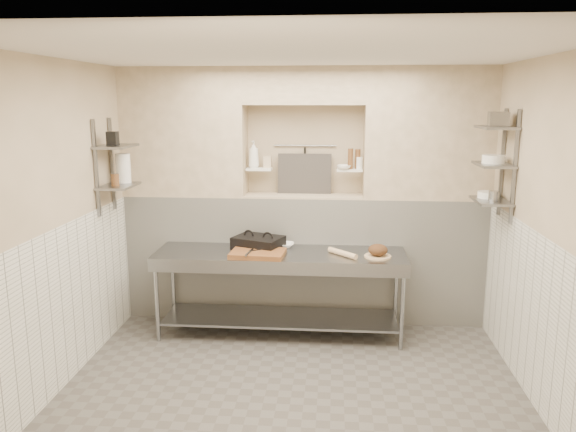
# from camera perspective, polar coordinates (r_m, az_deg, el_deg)

# --- Properties ---
(floor) EXTENTS (4.00, 3.90, 0.10)m
(floor) POSITION_cam_1_polar(r_m,az_deg,el_deg) (5.08, 0.40, -17.84)
(floor) COLOR #494541
(floor) RESTS_ON ground
(ceiling) EXTENTS (4.00, 3.90, 0.10)m
(ceiling) POSITION_cam_1_polar(r_m,az_deg,el_deg) (4.43, 0.45, 16.85)
(ceiling) COLOR silver
(ceiling) RESTS_ON ground
(wall_left) EXTENTS (0.10, 3.90, 2.80)m
(wall_left) POSITION_cam_1_polar(r_m,az_deg,el_deg) (5.11, -23.14, -1.13)
(wall_left) COLOR #C8B193
(wall_left) RESTS_ON ground
(wall_right) EXTENTS (0.10, 3.90, 2.80)m
(wall_right) POSITION_cam_1_polar(r_m,az_deg,el_deg) (4.84, 25.41, -2.01)
(wall_right) COLOR #C8B193
(wall_right) RESTS_ON ground
(wall_back) EXTENTS (4.00, 0.10, 2.80)m
(wall_back) POSITION_cam_1_polar(r_m,az_deg,el_deg) (6.50, 1.75, 2.38)
(wall_back) COLOR #C8B193
(wall_back) RESTS_ON ground
(wall_front) EXTENTS (4.00, 0.10, 2.80)m
(wall_front) POSITION_cam_1_polar(r_m,az_deg,el_deg) (2.64, -2.91, -11.80)
(wall_front) COLOR #C8B193
(wall_front) RESTS_ON ground
(backwall_lower) EXTENTS (4.00, 0.40, 1.40)m
(backwall_lower) POSITION_cam_1_polar(r_m,az_deg,el_deg) (6.41, 1.59, -4.17)
(backwall_lower) COLOR white
(backwall_lower) RESTS_ON floor
(alcove_sill) EXTENTS (1.30, 0.40, 0.02)m
(alcove_sill) POSITION_cam_1_polar(r_m,az_deg,el_deg) (6.25, 1.63, 2.10)
(alcove_sill) COLOR #C8B193
(alcove_sill) RESTS_ON backwall_lower
(backwall_pillar_left) EXTENTS (1.35, 0.40, 1.40)m
(backwall_pillar_left) POSITION_cam_1_polar(r_m,az_deg,el_deg) (6.38, -10.43, 8.35)
(backwall_pillar_left) COLOR #C8B193
(backwall_pillar_left) RESTS_ON backwall_lower
(backwall_pillar_right) EXTENTS (1.35, 0.40, 1.40)m
(backwall_pillar_right) POSITION_cam_1_polar(r_m,az_deg,el_deg) (6.24, 14.03, 8.13)
(backwall_pillar_right) COLOR #C8B193
(backwall_pillar_right) RESTS_ON backwall_lower
(backwall_header) EXTENTS (1.30, 0.40, 0.40)m
(backwall_header) POSITION_cam_1_polar(r_m,az_deg,el_deg) (6.16, 1.69, 13.08)
(backwall_header) COLOR #C8B193
(backwall_header) RESTS_ON backwall_lower
(wainscot_left) EXTENTS (0.02, 3.90, 1.40)m
(wainscot_left) POSITION_cam_1_polar(r_m,az_deg,el_deg) (5.28, -21.94, -8.58)
(wainscot_left) COLOR white
(wainscot_left) RESTS_ON floor
(wainscot_right) EXTENTS (0.02, 3.90, 1.40)m
(wainscot_right) POSITION_cam_1_polar(r_m,az_deg,el_deg) (5.02, 24.05, -9.79)
(wainscot_right) COLOR white
(wainscot_right) RESTS_ON floor
(alcove_shelf_left) EXTENTS (0.28, 0.16, 0.02)m
(alcove_shelf_left) POSITION_cam_1_polar(r_m,az_deg,el_deg) (6.25, -2.95, 4.78)
(alcove_shelf_left) COLOR white
(alcove_shelf_left) RESTS_ON backwall_lower
(alcove_shelf_right) EXTENTS (0.28, 0.16, 0.02)m
(alcove_shelf_right) POSITION_cam_1_polar(r_m,az_deg,el_deg) (6.20, 6.28, 4.67)
(alcove_shelf_right) COLOR white
(alcove_shelf_right) RESTS_ON backwall_lower
(utensil_rail) EXTENTS (0.70, 0.02, 0.02)m
(utensil_rail) POSITION_cam_1_polar(r_m,az_deg,el_deg) (6.35, 1.74, 7.17)
(utensil_rail) COLOR gray
(utensil_rail) RESTS_ON wall_back
(hanging_steel) EXTENTS (0.02, 0.02, 0.30)m
(hanging_steel) POSITION_cam_1_polar(r_m,az_deg,el_deg) (6.35, 1.72, 5.62)
(hanging_steel) COLOR black
(hanging_steel) RESTS_ON utensil_rail
(splash_panel) EXTENTS (0.60, 0.08, 0.45)m
(splash_panel) POSITION_cam_1_polar(r_m,az_deg,el_deg) (6.31, 1.69, 4.31)
(splash_panel) COLOR #383330
(splash_panel) RESTS_ON alcove_sill
(shelf_rail_left_a) EXTENTS (0.03, 0.03, 0.95)m
(shelf_rail_left_a) POSITION_cam_1_polar(r_m,az_deg,el_deg) (6.14, -17.43, 5.07)
(shelf_rail_left_a) COLOR slate
(shelf_rail_left_a) RESTS_ON wall_left
(shelf_rail_left_b) EXTENTS (0.03, 0.03, 0.95)m
(shelf_rail_left_b) POSITION_cam_1_polar(r_m,az_deg,el_deg) (5.77, -18.91, 4.59)
(shelf_rail_left_b) COLOR slate
(shelf_rail_left_b) RESTS_ON wall_left
(wall_shelf_left_lower) EXTENTS (0.30, 0.50, 0.02)m
(wall_shelf_left_lower) POSITION_cam_1_polar(r_m,az_deg,el_deg) (5.93, -16.82, 2.94)
(wall_shelf_left_lower) COLOR slate
(wall_shelf_left_lower) RESTS_ON wall_left
(wall_shelf_left_upper) EXTENTS (0.30, 0.50, 0.03)m
(wall_shelf_left_upper) POSITION_cam_1_polar(r_m,az_deg,el_deg) (5.89, -17.05, 6.79)
(wall_shelf_left_upper) COLOR slate
(wall_shelf_left_upper) RESTS_ON wall_left
(shelf_rail_right_a) EXTENTS (0.03, 0.03, 1.05)m
(shelf_rail_right_a) POSITION_cam_1_polar(r_m,az_deg,el_deg) (5.92, 20.92, 5.10)
(shelf_rail_right_a) COLOR slate
(shelf_rail_right_a) RESTS_ON wall_right
(shelf_rail_right_b) EXTENTS (0.03, 0.03, 1.05)m
(shelf_rail_right_b) POSITION_cam_1_polar(r_m,az_deg,el_deg) (5.54, 22.05, 4.60)
(shelf_rail_right_b) COLOR slate
(shelf_rail_right_b) RESTS_ON wall_right
(wall_shelf_right_lower) EXTENTS (0.30, 0.50, 0.02)m
(wall_shelf_right_lower) POSITION_cam_1_polar(r_m,az_deg,el_deg) (5.74, 19.92, 1.44)
(wall_shelf_right_lower) COLOR slate
(wall_shelf_right_lower) RESTS_ON wall_right
(wall_shelf_right_mid) EXTENTS (0.30, 0.50, 0.02)m
(wall_shelf_right_mid) POSITION_cam_1_polar(r_m,az_deg,el_deg) (5.69, 20.16, 4.91)
(wall_shelf_right_mid) COLOR slate
(wall_shelf_right_mid) RESTS_ON wall_right
(wall_shelf_right_upper) EXTENTS (0.30, 0.50, 0.03)m
(wall_shelf_right_upper) POSITION_cam_1_polar(r_m,az_deg,el_deg) (5.66, 20.41, 8.43)
(wall_shelf_right_upper) COLOR slate
(wall_shelf_right_upper) RESTS_ON wall_right
(prep_table) EXTENTS (2.60, 0.70, 0.90)m
(prep_table) POSITION_cam_1_polar(r_m,az_deg,el_deg) (5.90, -0.82, -6.17)
(prep_table) COLOR gray
(prep_table) RESTS_ON floor
(panini_press) EXTENTS (0.58, 0.51, 0.13)m
(panini_press) POSITION_cam_1_polar(r_m,az_deg,el_deg) (5.96, -3.03, -2.73)
(panini_press) COLOR black
(panini_press) RESTS_ON prep_table
(cutting_board) EXTENTS (0.56, 0.41, 0.05)m
(cutting_board) POSITION_cam_1_polar(r_m,az_deg,el_deg) (5.72, -3.09, -3.82)
(cutting_board) COLOR brown
(cutting_board) RESTS_ON prep_table
(knife_blade) EXTENTS (0.27, 0.18, 0.01)m
(knife_blade) POSITION_cam_1_polar(r_m,az_deg,el_deg) (5.77, -2.62, -3.42)
(knife_blade) COLOR gray
(knife_blade) RESTS_ON cutting_board
(tongs) EXTENTS (0.05, 0.24, 0.02)m
(tongs) POSITION_cam_1_polar(r_m,az_deg,el_deg) (5.64, -3.96, -3.71)
(tongs) COLOR gray
(tongs) RESTS_ON cutting_board
(mixing_bowl) EXTENTS (0.21, 0.21, 0.05)m
(mixing_bowl) POSITION_cam_1_polar(r_m,az_deg,el_deg) (6.03, -0.33, -2.98)
(mixing_bowl) COLOR white
(mixing_bowl) RESTS_ON prep_table
(rolling_pin) EXTENTS (0.30, 0.31, 0.06)m
(rolling_pin) POSITION_cam_1_polar(r_m,az_deg,el_deg) (5.73, 5.56, -3.78)
(rolling_pin) COLOR tan
(rolling_pin) RESTS_ON prep_table
(bread_board) EXTENTS (0.27, 0.27, 0.02)m
(bread_board) POSITION_cam_1_polar(r_m,az_deg,el_deg) (5.74, 9.10, -4.06)
(bread_board) COLOR tan
(bread_board) RESTS_ON prep_table
(bread_loaf) EXTENTS (0.20, 0.20, 0.12)m
(bread_loaf) POSITION_cam_1_polar(r_m,az_deg,el_deg) (5.72, 9.12, -3.42)
(bread_loaf) COLOR #4C2D19
(bread_loaf) RESTS_ON bread_board
(bottle_soap) EXTENTS (0.14, 0.14, 0.30)m
(bottle_soap) POSITION_cam_1_polar(r_m,az_deg,el_deg) (6.25, -3.51, 6.27)
(bottle_soap) COLOR white
(bottle_soap) RESTS_ON alcove_shelf_left
(jar_alcove) EXTENTS (0.09, 0.09, 0.13)m
(jar_alcove) POSITION_cam_1_polar(r_m,az_deg,el_deg) (6.28, -2.10, 5.52)
(jar_alcove) COLOR #C8B193
(jar_alcove) RESTS_ON alcove_shelf_left
(bowl_alcove) EXTENTS (0.20, 0.20, 0.05)m
(bowl_alcove) POSITION_cam_1_polar(r_m,az_deg,el_deg) (6.15, 5.69, 4.96)
(bowl_alcove) COLOR white
(bowl_alcove) RESTS_ON alcove_shelf_right
(condiment_a) EXTENTS (0.06, 0.06, 0.21)m
(condiment_a) POSITION_cam_1_polar(r_m,az_deg,el_deg) (6.20, 7.09, 5.77)
(condiment_a) COLOR brown
(condiment_a) RESTS_ON alcove_shelf_right
(condiment_b) EXTENTS (0.06, 0.06, 0.22)m
(condiment_b) POSITION_cam_1_polar(r_m,az_deg,el_deg) (6.17, 6.35, 5.80)
(condiment_b) COLOR brown
(condiment_b) RESTS_ON alcove_shelf_right
(condiment_c) EXTENTS (0.08, 0.08, 0.13)m
(condiment_c) POSITION_cam_1_polar(r_m,az_deg,el_deg) (6.20, 7.26, 5.38)
(condiment_c) COLOR white
(condiment_c) RESTS_ON alcove_shelf_right
(jug_left) EXTENTS (0.15, 0.15, 0.30)m
(jug_left) POSITION_cam_1_polar(r_m,az_deg,el_deg) (6.05, -16.40, 4.68)
(jug_left) COLOR white
(jug_left) RESTS_ON wall_shelf_left_lower
(jar_left) EXTENTS (0.08, 0.08, 0.12)m
(jar_left) POSITION_cam_1_polar(r_m,az_deg,el_deg) (5.84, -17.16, 3.52)
(jar_left) COLOR brown
(jar_left) RESTS_ON wall_shelf_left_lower
(box_left_upper) EXTENTS (0.10, 0.10, 0.14)m
(box_left_upper) POSITION_cam_1_polar(r_m,az_deg,el_deg) (5.81, -17.38, 7.52)
(box_left_upper) COLOR black
(box_left_upper) RESTS_ON wall_shelf_left_upper
(bowl_right) EXTENTS (0.21, 0.21, 0.06)m
(bowl_right) POSITION_cam_1_polar(r_m,az_deg,el_deg) (5.83, 19.68, 2.05)
(bowl_right) COLOR white
(bowl_right) RESTS_ON wall_shelf_right_lower
(canister_right) EXTENTS (0.10, 0.10, 0.10)m
(canister_right) POSITION_cam_1_polar(r_m,az_deg,el_deg) (5.65, 20.17, 1.91)
(canister_right) COLOR gray
(canister_right) RESTS_ON wall_shelf_right_lower
(bowl_right_mid) EXTENTS (0.21, 0.21, 0.08)m
(bowl_right_mid) POSITION_cam_1_polar(r_m,az_deg,el_deg) (5.70, 20.15, 5.45)
(bowl_right_mid) COLOR white
(bowl_right_mid) RESTS_ON wall_shelf_right_mid
(basket_right) EXTENTS (0.20, 0.23, 0.13)m
(basket_right) POSITION_cam_1_polar(r_m,az_deg,el_deg) (5.62, 20.59, 9.21)
(basket_right) COLOR gray
(basket_right) RESTS_ON wall_shelf_right_upper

